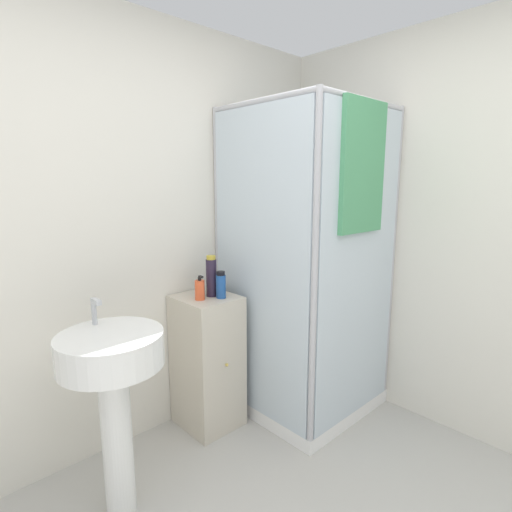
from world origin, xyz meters
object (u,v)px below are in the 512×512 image
shampoo_bottle_blue (221,285)px  soap_dispenser (200,290)px  shampoo_bottle_tall_black (211,276)px  lotion_bottle_white (201,287)px  sink (113,378)px

shampoo_bottle_blue → soap_dispenser: bearing=152.9°
soap_dispenser → shampoo_bottle_blue: bearing=-27.1°
shampoo_bottle_tall_black → lotion_bottle_white: (-0.04, 0.05, -0.07)m
sink → shampoo_bottle_tall_black: shampoo_bottle_tall_black is taller
sink → lotion_bottle_white: sink is taller
shampoo_bottle_blue → lotion_bottle_white: (-0.06, 0.12, -0.03)m
shampoo_bottle_blue → lotion_bottle_white: shampoo_bottle_blue is taller
shampoo_bottle_blue → shampoo_bottle_tall_black: bearing=103.8°
shampoo_bottle_tall_black → soap_dispenser: bearing=-173.1°
sink → shampoo_bottle_blue: bearing=14.1°
sink → soap_dispenser: (0.67, 0.26, 0.24)m
sink → shampoo_bottle_blue: 0.85m
soap_dispenser → lotion_bottle_white: (0.06, 0.06, -0.01)m
shampoo_bottle_tall_black → shampoo_bottle_blue: shampoo_bottle_tall_black is taller
soap_dispenser → lotion_bottle_white: bearing=48.8°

